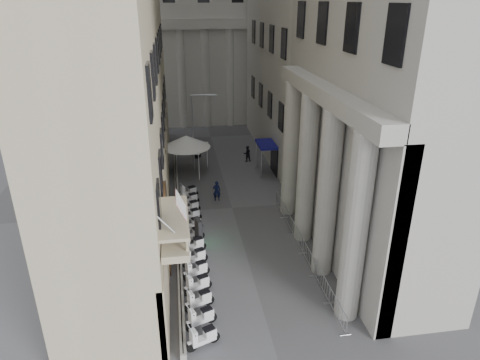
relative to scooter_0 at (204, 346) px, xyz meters
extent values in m
cube|color=#A9A7A0|center=(3.32, 43.16, 15.00)|extent=(22.00, 10.00, 30.00)
cylinder|color=white|center=(-1.85, 21.57, 1.24)|extent=(0.06, 0.06, 2.47)
cylinder|color=white|center=(1.29, 21.57, 1.24)|extent=(0.06, 0.06, 2.47)
cylinder|color=white|center=(-1.85, 24.72, 1.24)|extent=(0.06, 0.06, 2.47)
cylinder|color=white|center=(1.29, 24.72, 1.24)|extent=(0.06, 0.06, 2.47)
cube|color=white|center=(-0.28, 23.14, 2.53)|extent=(3.37, 3.37, 0.13)
cone|color=white|center=(-0.28, 23.14, 3.09)|extent=(4.50, 4.50, 1.12)
cylinder|color=#92959A|center=(0.82, 23.16, 3.62)|extent=(0.16, 0.16, 7.25)
cylinder|color=#92959A|center=(1.91, 23.11, 7.25)|extent=(2.18, 0.23, 0.12)
cube|color=#92959A|center=(2.90, 23.06, 7.20)|extent=(0.46, 0.22, 0.14)
cube|color=black|center=(0.37, 9.11, 1.00)|extent=(0.50, 0.98, 2.00)
cube|color=#19E54C|center=(0.52, 9.15, 1.22)|extent=(0.21, 0.71, 1.11)
imported|color=#0D1234|center=(2.27, 15.92, 0.86)|extent=(0.66, 0.46, 1.72)
imported|color=black|center=(6.27, 24.63, 0.81)|extent=(0.83, 0.67, 1.63)
imported|color=black|center=(1.32, 26.40, 1.01)|extent=(1.15, 1.14, 2.01)
camera|label=1|loc=(-0.66, -15.79, 15.36)|focal=32.00mm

